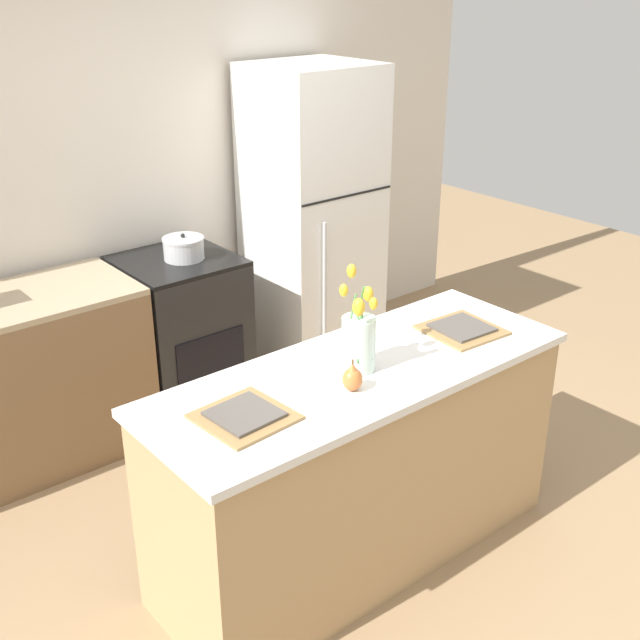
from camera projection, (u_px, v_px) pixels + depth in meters
ground_plane at (356, 550)px, 3.52m from camera, size 10.00×10.00×0.00m
back_wall at (117, 164)px, 4.37m from camera, size 5.20×0.08×2.70m
kitchen_island at (358, 464)px, 3.33m from camera, size 1.80×0.66×0.90m
stove_range at (182, 333)px, 4.52m from camera, size 0.60×0.61×0.89m
refrigerator at (312, 220)px, 4.88m from camera, size 0.68×0.67×1.84m
flower_vase at (358, 339)px, 3.09m from camera, size 0.14×0.18×0.41m
pear_figurine at (352, 378)px, 2.97m from camera, size 0.08×0.08×0.13m
plate_setting_left at (245, 416)px, 2.80m from camera, size 0.32×0.32×0.02m
plate_setting_right at (462, 329)px, 3.46m from camera, size 0.32×0.32×0.02m
cooking_pot at (184, 248)px, 4.31m from camera, size 0.22×0.22×0.14m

